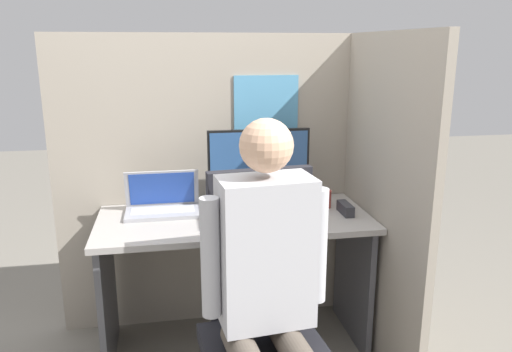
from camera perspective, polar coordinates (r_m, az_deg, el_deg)
name	(u,v)px	position (r m, az deg, el deg)	size (l,w,h in m)	color
cubicle_panel_back	(227,183)	(2.82, -3.33, -0.78)	(1.88, 0.05, 1.64)	gray
cubicle_panel_right	(373,197)	(2.64, 13.22, -2.33)	(0.04, 1.23, 1.64)	gray
desk	(235,251)	(2.61, -2.41, -8.55)	(1.38, 0.61, 0.74)	#9E9993
paper_box	(259,201)	(2.66, 0.34, -2.90)	(0.29, 0.25, 0.07)	#236BAD
monitor	(259,160)	(2.61, 0.34, 1.85)	(0.54, 0.17, 0.35)	black
laptop	(163,205)	(2.62, -10.62, -3.27)	(0.38, 0.21, 0.22)	#99999E
mouse	(211,218)	(2.48, -5.19, -4.82)	(0.07, 0.05, 0.03)	gray
stapler	(345,209)	(2.62, 10.19, -3.68)	(0.05, 0.15, 0.06)	#2D2D33
carrot_toy	(309,221)	(2.43, 6.10, -5.13)	(0.05, 0.16, 0.05)	orange
office_chair	(263,310)	(2.08, 0.78, -15.11)	(0.53, 0.57, 1.10)	black
person	(267,277)	(1.83, 1.25, -11.42)	(0.48, 0.43, 1.34)	brown
coffee_mug	(324,199)	(2.70, 7.81, -2.61)	(0.07, 0.07, 0.09)	#A3332D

